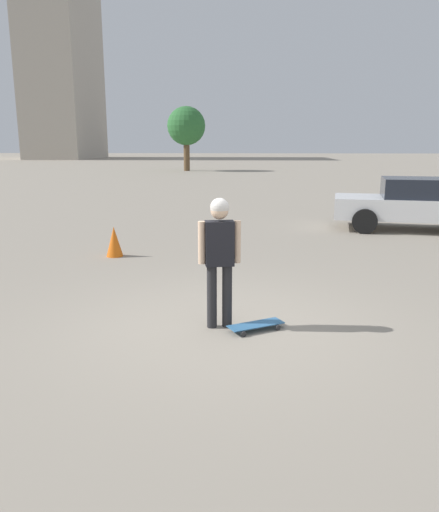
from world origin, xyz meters
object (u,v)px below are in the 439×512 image
object	(u,v)px
person	(220,250)
skateboard	(256,325)
traffic_cone	(114,242)
car_parked_near	(415,203)

from	to	relation	value
person	skateboard	bearing A→B (deg)	-21.47
skateboard	traffic_cone	world-z (taller)	traffic_cone
car_parked_near	skateboard	bearing A→B (deg)	70.38
skateboard	traffic_cone	distance (m)	5.13
person	traffic_cone	distance (m)	4.83
skateboard	car_parked_near	xyz separation A→B (m)	(-4.50, -7.88, 0.68)
person	car_parked_near	world-z (taller)	person
skateboard	car_parked_near	bearing A→B (deg)	-148.96
skateboard	traffic_cone	size ratio (longest dim) A/B	1.20
skateboard	car_parked_near	world-z (taller)	car_parked_near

